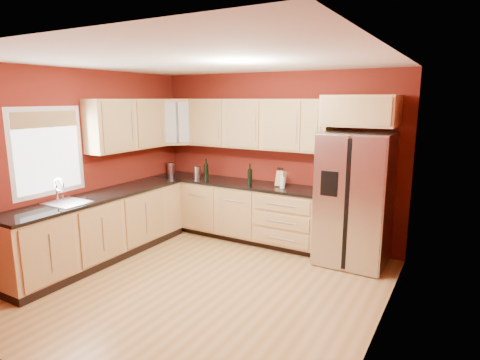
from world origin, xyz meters
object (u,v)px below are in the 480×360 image
(wine_bottle_a, at_px, (206,168))
(knife_block, at_px, (281,178))
(soap_dispenser, at_px, (282,181))
(canister_left, at_px, (171,168))
(refrigerator, at_px, (354,199))

(wine_bottle_a, bearing_deg, knife_block, 1.53)
(wine_bottle_a, bearing_deg, soap_dispenser, -3.28)
(canister_left, distance_m, soap_dispenser, 2.15)
(canister_left, distance_m, wine_bottle_a, 0.75)
(knife_block, distance_m, soap_dispenser, 0.14)
(knife_block, bearing_deg, soap_dispenser, -45.29)
(knife_block, bearing_deg, wine_bottle_a, -167.23)
(refrigerator, height_order, soap_dispenser, refrigerator)
(knife_block, bearing_deg, refrigerator, 5.29)
(wine_bottle_a, bearing_deg, canister_left, 179.47)
(refrigerator, bearing_deg, canister_left, 178.40)
(refrigerator, relative_size, wine_bottle_a, 5.45)
(canister_left, relative_size, wine_bottle_a, 0.61)
(knife_block, height_order, soap_dispenser, knife_block)
(canister_left, relative_size, knife_block, 0.85)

